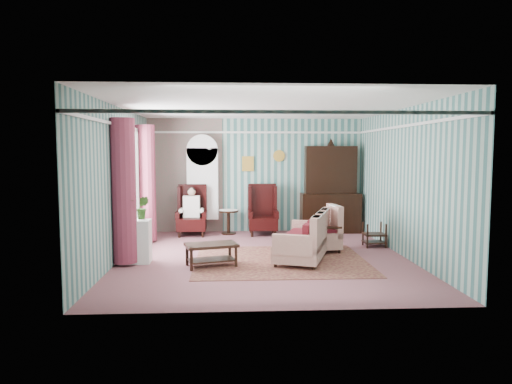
{
  "coord_description": "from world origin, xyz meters",
  "views": [
    {
      "loc": [
        -0.61,
        -8.71,
        2.05
      ],
      "look_at": [
        -0.12,
        0.6,
        1.23
      ],
      "focal_mm": 32.0,
      "sensor_mm": 36.0,
      "label": 1
    }
  ],
  "objects": [
    {
      "name": "round_side_table",
      "position": [
        -0.7,
        2.6,
        0.3
      ],
      "size": [
        0.5,
        0.5,
        0.6
      ],
      "primitive_type": "cylinder",
      "color": "black",
      "rests_on": "floor"
    },
    {
      "name": "coffee_table",
      "position": [
        -0.99,
        -0.63,
        0.21
      ],
      "size": [
        1.02,
        0.75,
        0.41
      ],
      "primitive_type": "cube",
      "rotation": [
        0.0,
        0.0,
        0.27
      ],
      "color": "black",
      "rests_on": "floor"
    },
    {
      "name": "wingback_left",
      "position": [
        -1.6,
        2.45,
        0.62
      ],
      "size": [
        0.76,
        0.8,
        1.25
      ],
      "primitive_type": "cube",
      "color": "black",
      "rests_on": "floor"
    },
    {
      "name": "nest_table",
      "position": [
        2.47,
        0.9,
        0.27
      ],
      "size": [
        0.45,
        0.38,
        0.54
      ],
      "primitive_type": "cube",
      "color": "black",
      "rests_on": "floor"
    },
    {
      "name": "sofa",
      "position": [
        0.74,
        -0.13,
        0.48
      ],
      "size": [
        1.5,
        2.05,
        0.95
      ],
      "primitive_type": "cube",
      "rotation": [
        0.0,
        0.0,
        1.24
      ],
      "color": "beige",
      "rests_on": "floor"
    },
    {
      "name": "bookcase",
      "position": [
        -1.35,
        2.84,
        1.12
      ],
      "size": [
        0.8,
        0.28,
        2.24
      ],
      "primitive_type": "cube",
      "color": "silver",
      "rests_on": "floor"
    },
    {
      "name": "wingback_right",
      "position": [
        0.15,
        2.45,
        0.62
      ],
      "size": [
        0.76,
        0.8,
        1.25
      ],
      "primitive_type": "cube",
      "color": "black",
      "rests_on": "floor"
    },
    {
      "name": "potted_plant_b",
      "position": [
        -2.28,
        -0.15,
        1.01
      ],
      "size": [
        0.24,
        0.19,
        0.43
      ],
      "primitive_type": "imported",
      "rotation": [
        0.0,
        0.0,
        -0.01
      ],
      "color": "#174C19",
      "rests_on": "plant_stand"
    },
    {
      "name": "floral_armchair",
      "position": [
        1.22,
        0.49,
        0.54
      ],
      "size": [
        0.9,
        0.89,
        1.08
      ],
      "primitive_type": "cube",
      "rotation": [
        0.0,
        0.0,
        1.71
      ],
      "color": "beige",
      "rests_on": "floor"
    },
    {
      "name": "potted_plant_c",
      "position": [
        -2.52,
        -0.23,
        0.98
      ],
      "size": [
        0.26,
        0.26,
        0.36
      ],
      "primitive_type": "imported",
      "rotation": [
        0.0,
        0.0,
        -0.37
      ],
      "color": "#21551A",
      "rests_on": "plant_stand"
    },
    {
      "name": "rug",
      "position": [
        0.3,
        -0.3,
        0.01
      ],
      "size": [
        3.2,
        2.6,
        0.01
      ],
      "primitive_type": "cube",
      "color": "#531B25",
      "rests_on": "floor"
    },
    {
      "name": "plant_stand",
      "position": [
        -2.4,
        -0.3,
        0.4
      ],
      "size": [
        0.55,
        0.35,
        0.8
      ],
      "primitive_type": "cube",
      "color": "white",
      "rests_on": "floor"
    },
    {
      "name": "room_shell",
      "position": [
        -0.62,
        0.18,
        2.01
      ],
      "size": [
        5.53,
        6.02,
        2.91
      ],
      "color": "#3B6C68",
      "rests_on": "ground"
    },
    {
      "name": "floor",
      "position": [
        0.0,
        0.0,
        0.0
      ],
      "size": [
        6.0,
        6.0,
        0.0
      ],
      "primitive_type": "plane",
      "color": "#874E52",
      "rests_on": "ground"
    },
    {
      "name": "potted_plant_a",
      "position": [
        -2.47,
        -0.44,
        1.0
      ],
      "size": [
        0.44,
        0.4,
        0.41
      ],
      "primitive_type": "imported",
      "rotation": [
        0.0,
        0.0,
        -0.26
      ],
      "color": "#1F4A17",
      "rests_on": "plant_stand"
    },
    {
      "name": "seated_woman",
      "position": [
        -1.6,
        2.45,
        0.59
      ],
      "size": [
        0.44,
        0.4,
        1.18
      ],
      "primitive_type": null,
      "color": "white",
      "rests_on": "floor"
    },
    {
      "name": "dresser_hutch",
      "position": [
        1.9,
        2.72,
        1.18
      ],
      "size": [
        1.5,
        0.56,
        2.36
      ],
      "primitive_type": "cube",
      "color": "black",
      "rests_on": "floor"
    }
  ]
}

